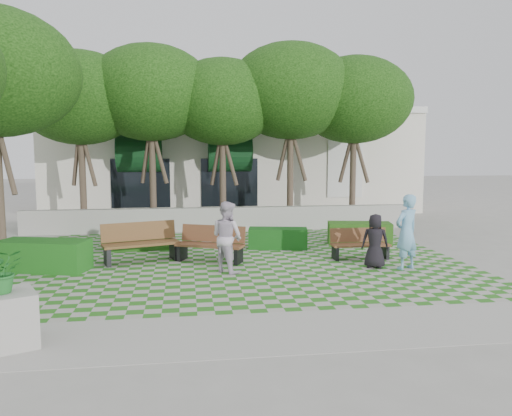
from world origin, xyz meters
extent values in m
plane|color=gray|center=(0.00, 0.00, 0.00)|extent=(90.00, 90.00, 0.00)
plane|color=#2B721E|center=(0.00, 1.00, 0.01)|extent=(12.00, 12.00, 0.00)
cube|color=#9E9B93|center=(0.00, -4.70, 0.01)|extent=(16.00, 2.00, 0.01)
cube|color=#9E9B93|center=(0.00, 6.20, 0.45)|extent=(15.00, 0.36, 0.90)
cube|color=brown|center=(3.35, 0.61, 0.41)|extent=(1.65, 0.54, 0.05)
cube|color=brown|center=(3.36, 0.84, 0.65)|extent=(1.64, 0.15, 0.41)
cube|color=black|center=(2.62, 0.62, 0.20)|extent=(0.10, 0.46, 0.40)
cube|color=black|center=(4.08, 0.59, 0.20)|extent=(0.10, 0.46, 0.40)
cube|color=brown|center=(-0.88, 0.84, 0.47)|extent=(1.94, 1.30, 0.06)
cube|color=brown|center=(-0.76, 1.09, 0.75)|extent=(1.76, 0.90, 0.47)
cube|color=black|center=(-1.63, 1.19, 0.23)|extent=(0.31, 0.52, 0.46)
cube|color=black|center=(-0.12, 0.50, 0.23)|extent=(0.31, 0.52, 0.46)
cube|color=brown|center=(-2.74, 1.06, 0.51)|extent=(2.15, 1.22, 0.07)
cube|color=brown|center=(-2.83, 1.34, 0.82)|extent=(2.00, 0.76, 0.52)
cube|color=black|center=(-3.61, 0.78, 0.25)|extent=(0.28, 0.58, 0.50)
cube|color=black|center=(-1.87, 1.34, 0.25)|extent=(0.28, 0.58, 0.50)
cube|color=#224E15|center=(4.13, 2.85, 0.35)|extent=(2.15, 1.21, 0.71)
cube|color=#124615|center=(1.33, 2.48, 0.32)|extent=(1.92, 1.07, 0.64)
cube|color=#194612|center=(-2.91, 2.92, 0.33)|extent=(1.95, 0.90, 0.67)
cube|color=#165216|center=(-5.12, 0.44, 0.39)|extent=(2.39, 1.47, 0.78)
cube|color=#9E9B93|center=(-4.33, -4.72, 0.43)|extent=(1.15, 1.15, 0.87)
imported|color=#226F29|center=(-4.33, -4.72, 1.20)|extent=(0.77, 0.73, 0.68)
imported|color=#79B5DD|center=(4.09, -0.72, 0.97)|extent=(0.84, 0.71, 1.95)
imported|color=black|center=(3.36, -0.46, 0.71)|extent=(0.81, 0.67, 1.42)
imported|color=silver|center=(-0.50, -0.36, 0.90)|extent=(1.08, 1.10, 1.79)
cylinder|color=#47382B|center=(-5.50, 7.60, 1.82)|extent=(0.26, 0.26, 3.64)
ellipsoid|color=#1E4C11|center=(-5.50, 7.60, 5.07)|extent=(4.80, 4.80, 3.60)
cylinder|color=#47382B|center=(-2.80, 7.60, 1.90)|extent=(0.26, 0.26, 3.81)
ellipsoid|color=#1E4C11|center=(-2.80, 7.60, 5.30)|extent=(5.00, 5.00, 3.75)
cylinder|color=#47382B|center=(0.00, 7.60, 1.79)|extent=(0.26, 0.26, 3.58)
ellipsoid|color=#1E4C11|center=(0.00, 7.60, 4.99)|extent=(4.60, 4.60, 3.45)
cylinder|color=#47382B|center=(2.80, 7.60, 1.96)|extent=(0.26, 0.26, 3.92)
ellipsoid|color=#1E4C11|center=(2.80, 7.60, 5.46)|extent=(5.20, 5.20, 3.90)
cylinder|color=#47382B|center=(5.50, 7.60, 1.85)|extent=(0.26, 0.26, 3.70)
ellipsoid|color=#1E4C11|center=(5.50, 7.60, 5.15)|extent=(4.80, 4.80, 3.60)
cube|color=silver|center=(1.00, 14.20, 2.50)|extent=(18.00, 8.00, 5.00)
cube|color=white|center=(1.00, 10.20, 5.00)|extent=(18.00, 0.30, 0.30)
cube|color=black|center=(6.00, 10.18, 2.20)|extent=(1.40, 0.10, 2.40)
cylinder|color=#103D1A|center=(-3.50, 10.18, 3.00)|extent=(3.00, 1.80, 1.80)
cube|color=black|center=(-3.50, 10.18, 1.60)|extent=(2.60, 0.08, 2.20)
cylinder|color=#103D1A|center=(0.50, 10.18, 3.00)|extent=(3.00, 1.80, 1.80)
cube|color=black|center=(0.50, 10.18, 1.60)|extent=(2.60, 0.08, 2.20)
camera|label=1|loc=(-1.52, -12.69, 3.04)|focal=35.00mm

